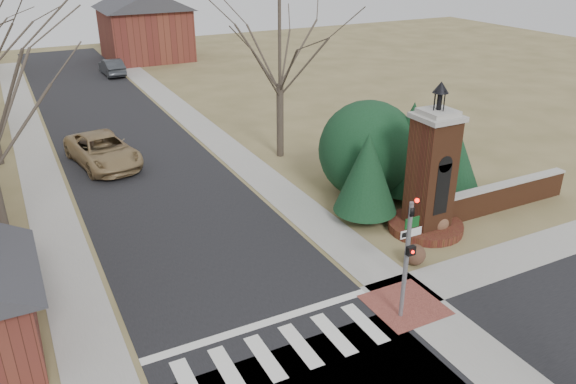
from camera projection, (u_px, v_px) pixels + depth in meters
ground at (295, 368)px, 16.45m from camera, size 120.00×120.00×0.00m
main_street at (127, 144)px, 34.26m from camera, size 8.00×70.00×0.01m
crosswalk_zone at (283, 351)px, 17.10m from camera, size 8.00×2.20×0.02m
stop_bar at (262, 324)px, 18.31m from camera, size 8.00×0.35×0.02m
sidewalk_right_main at (207, 132)px, 36.43m from camera, size 2.00×60.00×0.02m
sidewalk_left at (35, 158)px, 32.09m from camera, size 2.00×60.00×0.02m
curb_apron at (405, 305)px, 19.26m from camera, size 2.40×2.40×0.02m
traffic_signal_pole at (408, 249)px, 17.64m from camera, size 0.28×0.41×4.50m
sign_post at (410, 238)px, 19.59m from camera, size 0.90×0.07×2.75m
brick_gate_monument at (430, 184)px, 23.35m from camera, size 3.20×3.20×6.47m
brick_garden_wall at (503, 196)px, 25.86m from camera, size 7.50×0.50×1.30m
house_distant_right at (144, 23)px, 57.14m from camera, size 8.80×8.80×7.30m
evergreen_near at (367, 172)px, 24.17m from camera, size 2.80×2.80×4.10m
evergreen_mid at (411, 145)px, 26.40m from camera, size 3.40×3.40×4.70m
evergreen_far at (456, 159)px, 26.71m from camera, size 2.40×2.40×3.30m
evergreen_mass at (368, 146)px, 26.90m from camera, size 4.80×4.80×4.80m
bare_tree_3 at (280, 37)px, 29.77m from camera, size 7.00×7.00×9.70m
pickup_truck at (103, 150)px, 30.87m from camera, size 3.72×6.41×1.68m
distant_car at (112, 67)px, 51.28m from camera, size 1.73×4.59×1.50m
dry_shrub_left at (415, 255)px, 21.55m from camera, size 0.82×0.82×0.82m
dry_shrub_right at (438, 222)px, 23.86m from camera, size 0.94×0.94×0.94m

